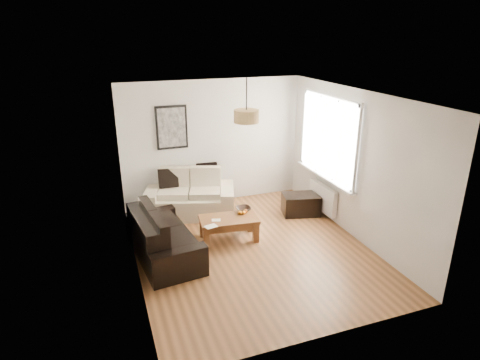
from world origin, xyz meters
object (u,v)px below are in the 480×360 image
object	(u,v)px
loveseat_cream	(190,193)
sofa_leather	(163,235)
coffee_table	(229,228)
ottoman	(301,204)

from	to	relation	value
loveseat_cream	sofa_leather	world-z (taller)	loveseat_cream
coffee_table	ottoman	bearing A→B (deg)	16.82
coffee_table	loveseat_cream	bearing A→B (deg)	106.57
ottoman	coffee_table	bearing A→B (deg)	-163.18
loveseat_cream	ottoman	bearing A→B (deg)	-2.58
loveseat_cream	coffee_table	size ratio (longest dim) A/B	1.72
sofa_leather	coffee_table	world-z (taller)	sofa_leather
loveseat_cream	coffee_table	world-z (taller)	loveseat_cream
sofa_leather	coffee_table	xyz separation A→B (m)	(1.18, 0.18, -0.18)
sofa_leather	ottoman	bearing A→B (deg)	-83.28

